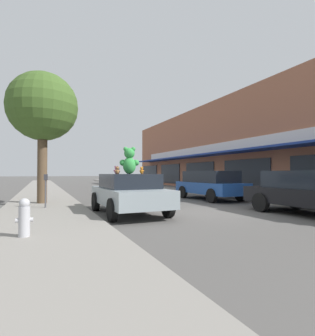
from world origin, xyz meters
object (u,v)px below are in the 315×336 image
teddy_bear_pink (116,170)px  teddy_bear_brown (117,170)px  teddy_bear_giant (129,161)px  parked_car_far_center (210,184)px  teddy_bear_purple (128,171)px  teddy_bear_orange (142,170)px  plush_art_car (129,192)px  parking_meter (46,186)px  parked_car_far_left (314,191)px  teddy_bear_black (118,171)px  street_tree (43,108)px  fire_hydrant (24,217)px

teddy_bear_pink → teddy_bear_brown: bearing=103.9°
teddy_bear_giant → parked_car_far_center: size_ratio=0.22×
teddy_bear_giant → teddy_bear_pink: teddy_bear_giant is taller
teddy_bear_purple → teddy_bear_orange: 0.59m
plush_art_car → parking_meter: bearing=144.9°
teddy_bear_pink → parked_car_far_center: size_ratio=0.07×
teddy_bear_purple → parked_car_far_left: teddy_bear_purple is taller
teddy_bear_brown → teddy_bear_black: bearing=-106.3°
street_tree → fire_hydrant: (-0.36, -6.53, -3.83)m
teddy_bear_purple → teddy_bear_black: bearing=28.6°
teddy_bear_orange → parked_car_far_center: size_ratio=0.06×
teddy_bear_purple → parking_meter: (-2.98, 0.92, -0.61)m
teddy_bear_brown → teddy_bear_purple: bearing=-120.6°
fire_hydrant → parking_meter: 4.83m
teddy_bear_pink → teddy_bear_purple: bearing=-125.7°
plush_art_car → teddy_bear_giant: bearing=65.1°
teddy_bear_giant → fire_hydrant: size_ratio=1.25×
teddy_bear_orange → parking_meter: 3.71m
teddy_bear_pink → teddy_bear_orange: 0.99m
teddy_bear_brown → teddy_bear_purple: teddy_bear_purple is taller
teddy_bear_orange → parked_car_far_left: size_ratio=0.06×
parked_car_far_left → fire_hydrant: 8.84m
teddy_bear_purple → teddy_bear_black: (-0.43, -0.16, -0.01)m
teddy_bear_orange → fire_hydrant: (-3.89, -3.47, -1.03)m
teddy_bear_giant → fire_hydrant: teddy_bear_giant is taller
teddy_bear_black → fire_hydrant: teddy_bear_black is taller
parked_car_far_left → parking_meter: parked_car_far_left is taller
teddy_bear_black → street_tree: 4.80m
teddy_bear_pink → parked_car_far_center: teddy_bear_pink is taller
parked_car_far_center → parking_meter: (-8.36, -1.16, 0.08)m
fire_hydrant → teddy_bear_brown: bearing=44.2°
teddy_bear_black → street_tree: size_ratio=0.04×
teddy_bear_purple → fire_hydrant: (-3.45, -3.87, -1.02)m
teddy_bear_brown → teddy_bear_purple: size_ratio=0.93×
fire_hydrant → parked_car_far_left: bearing=-0.6°
teddy_bear_brown → teddy_bear_pink: 1.00m
street_tree → parked_car_far_center: bearing=-4.0°
teddy_bear_brown → teddy_bear_pink: size_ratio=0.86×
teddy_bear_giant → parking_meter: size_ratio=0.78×
teddy_bear_giant → teddy_bear_brown: size_ratio=3.84×
teddy_bear_pink → teddy_bear_orange: teddy_bear_pink is taller
teddy_bear_brown → teddy_bear_orange: (1.21, 0.87, 0.01)m
teddy_bear_brown → teddy_bear_black: size_ratio=1.05×
teddy_bear_pink → teddy_bear_orange: (0.98, -0.11, -0.01)m
teddy_bear_pink → teddy_bear_orange: bearing=-159.7°
parked_car_far_left → fire_hydrant: (-8.84, 0.09, -0.31)m
parked_car_far_left → parking_meter: (-8.36, 4.88, 0.11)m
teddy_bear_purple → parked_car_far_left: bearing=151.6°
teddy_bear_orange → teddy_bear_brown: bearing=91.7°
plush_art_car → parked_car_far_center: (5.65, 3.05, 0.10)m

